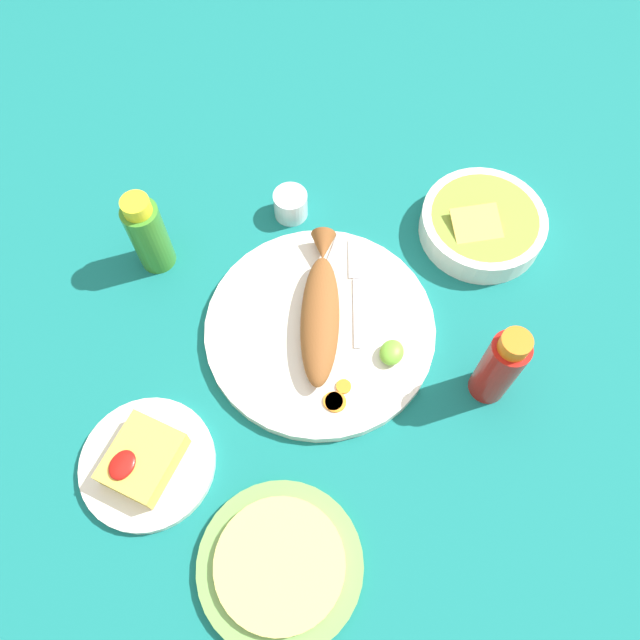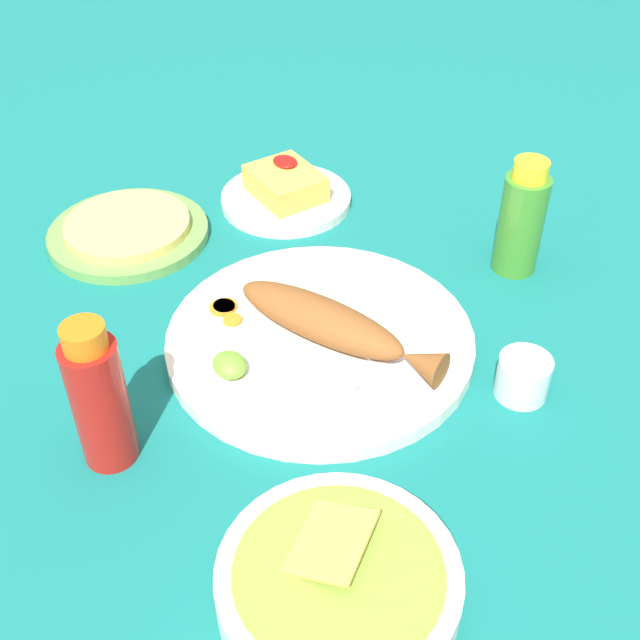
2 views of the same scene
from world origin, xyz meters
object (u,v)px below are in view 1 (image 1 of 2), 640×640
side_plate_fries (148,463)px  salt_cup (291,206)px  hot_sauce_bottle_red (500,367)px  tortilla_plate (280,565)px  main_plate (320,329)px  fried_fish (320,310)px  hot_sauce_bottle_green (148,234)px  guacamole_bowl (482,224)px  fork_near (327,275)px  fork_far (356,284)px

side_plate_fries → salt_cup: bearing=-179.1°
hot_sauce_bottle_red → tortilla_plate: 0.38m
main_plate → fried_fish: 0.03m
fried_fish → salt_cup: fried_fish is taller
hot_sauce_bottle_red → hot_sauce_bottle_green: size_ratio=1.07×
hot_sauce_bottle_red → fried_fish: bearing=-88.6°
tortilla_plate → side_plate_fries: bearing=-100.4°
guacamole_bowl → fork_near: bearing=-45.0°
hot_sauce_bottle_green → fried_fish: bearing=91.2°
fried_fish → hot_sauce_bottle_red: (-0.01, 0.26, 0.04)m
hot_sauce_bottle_green → hot_sauce_bottle_red: bearing=91.3°
fork_far → side_plate_fries: size_ratio=0.97×
side_plate_fries → hot_sauce_bottle_red: bearing=128.2°
hot_sauce_bottle_green → tortilla_plate: (0.33, 0.38, -0.06)m
hot_sauce_bottle_green → guacamole_bowl: hot_sauce_bottle_green is taller
fried_fish → salt_cup: (-0.16, -0.13, -0.02)m
fork_far → salt_cup: 0.18m
main_plate → hot_sauce_bottle_red: (-0.02, 0.25, 0.07)m
side_plate_fries → hot_sauce_bottle_green: bearing=-151.0°
guacamole_bowl → hot_sauce_bottle_red: bearing=20.5°
salt_cup → side_plate_fries: 0.45m
fork_far → hot_sauce_bottle_red: size_ratio=1.09×
hot_sauce_bottle_red → guacamole_bowl: hot_sauce_bottle_red is taller
hot_sauce_bottle_red → hot_sauce_bottle_green: 0.54m
fried_fish → side_plate_fries: fried_fish is taller
fork_far → hot_sauce_bottle_red: bearing=-130.1°
fork_near → fork_far: size_ratio=1.06×
fried_fish → side_plate_fries: size_ratio=1.38×
hot_sauce_bottle_red → salt_cup: 0.42m
fork_near → tortilla_plate: bearing=-169.8°
hot_sauce_bottle_green → guacamole_bowl: (-0.26, 0.44, -0.05)m
main_plate → fried_fish: (-0.01, -0.01, 0.03)m
hot_sauce_bottle_red → side_plate_fries: (0.30, -0.38, -0.07)m
fork_far → salt_cup: (-0.09, -0.15, 0.00)m
hot_sauce_bottle_green → tortilla_plate: size_ratio=0.71×
main_plate → guacamole_bowl: 0.31m
fried_fish → hot_sauce_bottle_red: 0.26m
main_plate → fork_far: 0.09m
fried_fish → side_plate_fries: (0.29, -0.12, -0.03)m
salt_cup → tortilla_plate: (0.49, 0.23, -0.01)m
salt_cup → guacamole_bowl: 0.31m
hot_sauce_bottle_red → hot_sauce_bottle_green: (0.01, -0.54, -0.01)m
fork_far → hot_sauce_bottle_green: hot_sauce_bottle_green is taller
hot_sauce_bottle_red → hot_sauce_bottle_green: hot_sauce_bottle_red is taller
hot_sauce_bottle_red → tortilla_plate: bearing=-25.5°
fork_far → hot_sauce_bottle_green: 0.32m
fork_far → hot_sauce_bottle_red: 0.25m
fried_fish → fork_far: size_ratio=1.43×
fried_fish → tortilla_plate: fried_fish is taller
fork_near → guacamole_bowl: size_ratio=0.95×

